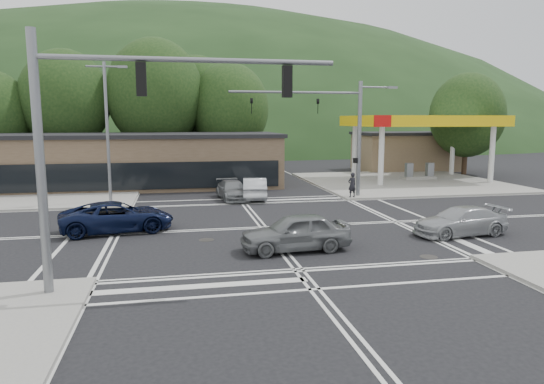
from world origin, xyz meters
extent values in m
plane|color=black|center=(0.00, 0.00, 0.00)|extent=(120.00, 120.00, 0.00)
cube|color=gray|center=(15.00, 15.00, 0.07)|extent=(16.00, 16.00, 0.15)
cube|color=gray|center=(-15.00, 15.00, 0.07)|extent=(16.00, 16.00, 0.15)
cylinder|color=silver|center=(12.00, 13.00, 2.50)|extent=(0.44, 0.44, 5.00)
cylinder|color=silver|center=(12.00, 19.00, 2.50)|extent=(0.44, 0.44, 5.00)
cylinder|color=silver|center=(22.00, 13.00, 2.50)|extent=(0.44, 0.44, 5.00)
cylinder|color=silver|center=(22.00, 19.00, 2.50)|extent=(0.44, 0.44, 5.00)
cube|color=silver|center=(17.00, 16.00, 5.30)|extent=(12.00, 8.00, 0.60)
cube|color=yellow|center=(17.00, 12.00, 5.30)|extent=(12.20, 0.25, 0.90)
cube|color=yellow|center=(17.00, 20.00, 5.30)|extent=(12.20, 0.25, 0.90)
cube|color=yellow|center=(11.00, 16.00, 5.30)|extent=(0.25, 8.20, 0.90)
cube|color=yellow|center=(23.00, 16.00, 5.30)|extent=(0.25, 8.20, 0.90)
cube|color=red|center=(11.50, 11.85, 5.30)|extent=(1.40, 0.12, 0.90)
cube|color=gray|center=(17.00, 16.00, 0.25)|extent=(3.00, 1.00, 0.30)
cube|color=slate|center=(16.00, 16.00, 0.95)|extent=(0.60, 0.50, 1.30)
cube|color=slate|center=(18.00, 16.00, 0.95)|extent=(0.60, 0.50, 1.30)
cube|color=#846B4F|center=(20.00, 25.00, 1.90)|extent=(10.00, 6.00, 3.80)
cube|color=brown|center=(-8.00, 17.00, 2.00)|extent=(24.00, 8.00, 4.00)
ellipsoid|color=#1F3819|center=(0.00, 90.00, 0.00)|extent=(252.00, 126.00, 140.00)
cylinder|color=#382619|center=(-14.00, 24.00, 2.42)|extent=(0.50, 0.50, 4.84)
ellipsoid|color=black|center=(-14.00, 24.00, 7.15)|extent=(8.00, 8.00, 9.20)
cylinder|color=#382619|center=(-6.00, 24.00, 2.64)|extent=(0.50, 0.50, 5.28)
ellipsoid|color=black|center=(-6.00, 24.00, 7.80)|extent=(9.00, 9.00, 10.35)
cylinder|color=#382619|center=(1.00, 24.00, 2.20)|extent=(0.50, 0.50, 4.40)
ellipsoid|color=black|center=(1.00, 24.00, 6.50)|extent=(7.60, 7.60, 8.74)
cylinder|color=#382619|center=(-2.00, 28.00, 2.42)|extent=(0.50, 0.50, 4.84)
ellipsoid|color=black|center=(-2.00, 28.00, 7.15)|extent=(8.40, 8.40, 9.66)
cylinder|color=#382619|center=(24.00, 20.00, 1.98)|extent=(0.50, 0.50, 3.96)
ellipsoid|color=black|center=(24.00, 20.00, 5.85)|extent=(7.20, 7.20, 8.28)
cylinder|color=slate|center=(-8.50, 9.00, 4.50)|extent=(0.20, 0.20, 9.00)
cylinder|color=slate|center=(-8.50, 9.00, 8.70)|extent=(2.20, 0.12, 0.12)
cube|color=slate|center=(-7.40, 9.00, 8.70)|extent=(0.60, 0.25, 0.15)
cylinder|color=slate|center=(8.20, 8.20, 4.00)|extent=(0.28, 0.28, 8.00)
cylinder|color=slate|center=(3.70, 8.20, 7.20)|extent=(9.00, 0.16, 0.16)
imported|color=black|center=(5.20, 8.20, 6.30)|extent=(0.16, 0.20, 1.00)
imported|color=black|center=(0.70, 8.20, 6.30)|extent=(0.16, 0.20, 1.00)
cylinder|color=slate|center=(9.40, 8.20, 7.60)|extent=(2.40, 0.12, 0.12)
cube|color=slate|center=(10.50, 8.20, 7.60)|extent=(0.70, 0.30, 0.15)
cube|color=black|center=(7.95, 8.20, 2.60)|extent=(0.25, 0.30, 0.35)
cylinder|color=slate|center=(-8.20, -8.20, 4.00)|extent=(0.28, 0.28, 8.00)
cylinder|color=slate|center=(-3.70, -8.20, 7.20)|extent=(9.00, 0.16, 0.16)
cube|color=black|center=(-5.20, -8.20, 6.60)|extent=(0.30, 0.25, 1.00)
cube|color=black|center=(-0.70, -8.20, 6.60)|extent=(0.30, 0.25, 1.00)
imported|color=black|center=(-7.12, 0.50, 0.74)|extent=(5.65, 3.31, 1.48)
imported|color=slate|center=(0.53, -4.50, 0.78)|extent=(4.68, 2.13, 1.56)
imported|color=#A0A3A7|center=(8.82, -3.36, 0.66)|extent=(4.74, 2.32, 1.33)
imported|color=#ADB0B4|center=(1.00, 9.00, 0.74)|extent=(2.15, 4.64, 1.47)
imported|color=silver|center=(2.72, 19.19, 0.78)|extent=(2.37, 4.77, 1.56)
imported|color=slate|center=(-0.50, 9.00, 0.64)|extent=(2.24, 4.58, 1.28)
imported|color=black|center=(7.50, 7.50, 1.00)|extent=(0.70, 0.55, 1.69)
camera|label=1|loc=(-4.24, -23.57, 5.39)|focal=32.00mm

